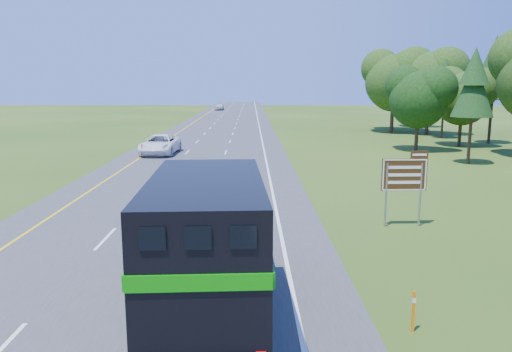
% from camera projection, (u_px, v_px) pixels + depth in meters
% --- Properties ---
extents(road, '(15.00, 260.00, 0.04)m').
position_uv_depth(road, '(215.00, 139.00, 59.09)').
color(road, '#38383A').
rests_on(road, ground).
extents(lane_markings, '(11.15, 260.00, 0.01)m').
position_uv_depth(lane_markings, '(215.00, 139.00, 59.09)').
color(lane_markings, yellow).
rests_on(lane_markings, road).
extents(horse_truck, '(3.19, 9.14, 4.00)m').
position_uv_depth(horse_truck, '(208.00, 241.00, 13.43)').
color(horse_truck, black).
rests_on(horse_truck, road).
extents(white_suv, '(3.29, 6.54, 1.78)m').
position_uv_depth(white_suv, '(160.00, 144.00, 45.94)').
color(white_suv, white).
rests_on(white_suv, road).
extents(far_car, '(2.14, 5.11, 1.73)m').
position_uv_depth(far_car, '(219.00, 107.00, 125.69)').
color(far_car, '#BCBCC3').
rests_on(far_car, road).
extents(exit_sign, '(2.04, 0.12, 3.46)m').
position_uv_depth(exit_sign, '(405.00, 178.00, 22.26)').
color(exit_sign, gray).
rests_on(exit_sign, ground).
extents(delineator, '(0.09, 0.05, 1.12)m').
position_uv_depth(delineator, '(413.00, 310.00, 12.88)').
color(delineator, orange).
rests_on(delineator, ground).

